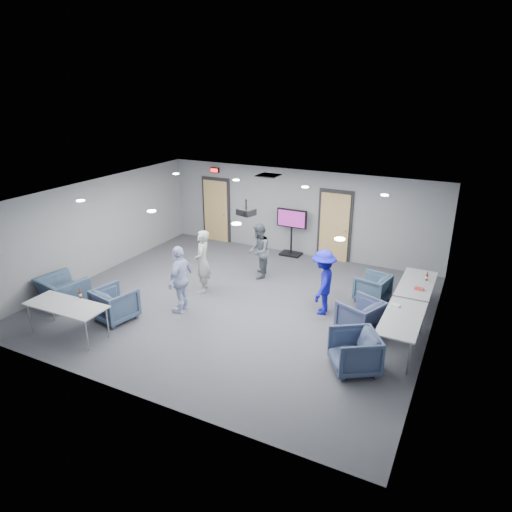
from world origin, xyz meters
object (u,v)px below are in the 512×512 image
at_px(person_a, 203,262).
at_px(person_b, 259,251).
at_px(chair_right_a, 372,288).
at_px(bottle_right, 427,277).
at_px(table_right_a, 417,285).
at_px(chair_right_c, 354,352).
at_px(person_d, 323,282).
at_px(bottle_front, 80,294).
at_px(table_front_left, 66,306).
at_px(table_right_b, 402,319).
at_px(chair_right_b, 360,316).
at_px(person_c, 180,279).
at_px(tv_stand, 292,229).
at_px(chair_front_b, 63,291).
at_px(projector, 246,212).
at_px(chair_front_a, 115,304).

bearing_deg(person_a, person_b, 126.41).
height_order(chair_right_a, bottle_right, bottle_right).
bearing_deg(person_b, table_right_a, 68.99).
bearing_deg(chair_right_c, person_d, -179.20).
bearing_deg(chair_right_a, bottle_front, -40.78).
height_order(table_front_left, bottle_front, bottle_front).
bearing_deg(table_right_b, chair_right_b, 70.39).
relative_size(person_c, bottle_front, 7.11).
relative_size(person_a, bottle_right, 7.23).
distance_m(person_b, tv_stand, 2.06).
relative_size(person_d, chair_right_c, 1.84).
relative_size(person_b, chair_right_a, 2.03).
xyz_separation_m(chair_front_b, table_right_a, (7.82, 3.54, 0.33)).
xyz_separation_m(chair_right_a, projector, (-2.67, -1.69, 2.05)).
relative_size(person_d, table_right_a, 0.87).
height_order(person_b, table_front_left, person_b).
distance_m(person_c, chair_front_a, 1.58).
distance_m(table_front_left, bottle_right, 8.25).
height_order(person_b, chair_right_c, person_b).
distance_m(bottle_front, tv_stand, 6.80).
xyz_separation_m(person_d, projector, (-1.76, -0.51, 1.61)).
distance_m(person_a, person_b, 1.73).
bearing_deg(person_a, chair_front_a, -46.70).
distance_m(chair_right_b, table_right_a, 1.85).
height_order(person_b, projector, projector).
xyz_separation_m(chair_right_c, projector, (-3.06, 1.44, 2.01)).
relative_size(chair_right_b, table_right_b, 0.46).
relative_size(person_d, chair_right_b, 1.89).
bearing_deg(table_front_left, chair_right_b, 26.91).
bearing_deg(chair_front_a, tv_stand, -97.60).
bearing_deg(person_b, table_right_b, 45.29).
bearing_deg(chair_right_c, table_right_b, 117.32).
bearing_deg(chair_right_a, person_d, -26.62).
distance_m(person_b, chair_front_b, 5.15).
bearing_deg(chair_front_b, person_a, -130.25).
xyz_separation_m(table_right_a, projector, (-3.71, -1.60, 1.72)).
bearing_deg(person_a, chair_front_b, -73.25).
distance_m(table_right_a, bottle_front, 7.72).
distance_m(table_front_left, tv_stand, 7.17).
distance_m(person_a, person_d, 3.19).
bearing_deg(table_front_left, projector, 45.22).
distance_m(person_d, bottle_front, 5.48).
distance_m(person_c, chair_right_b, 4.22).
xyz_separation_m(chair_front_b, bottle_right, (8.00, 3.79, 0.46)).
bearing_deg(chair_front_b, chair_right_b, -153.83).
relative_size(table_right_a, table_right_b, 1.00).
relative_size(person_d, tv_stand, 1.05).
height_order(chair_front_b, table_front_left, table_front_left).
xyz_separation_m(person_c, table_front_left, (-1.52, -2.04, -0.14)).
bearing_deg(chair_right_b, chair_right_a, -153.33).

